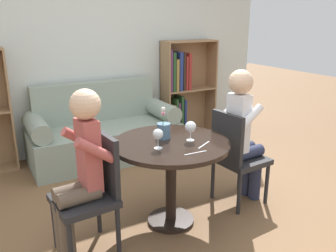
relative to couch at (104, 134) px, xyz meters
name	(u,v)px	position (x,y,z in m)	size (l,w,h in m)	color
ground_plane	(171,221)	(0.00, -1.69, -0.31)	(16.00, 16.00, 0.00)	brown
back_wall	(88,46)	(0.00, 0.42, 1.04)	(5.20, 0.05, 2.70)	silver
round_table	(171,158)	(0.00, -1.69, 0.28)	(0.96, 0.96, 0.73)	black
couch	(104,134)	(0.00, 0.00, 0.00)	(1.79, 0.80, 0.92)	gray
bookshelf_right	(182,91)	(1.29, 0.26, 0.37)	(0.80, 0.28, 1.38)	#93704C
chair_left	(93,189)	(-0.68, -1.73, 0.18)	(0.45, 0.45, 0.90)	#232326
chair_right	(235,154)	(0.68, -1.69, 0.18)	(0.45, 0.45, 0.90)	#232326
person_left	(80,170)	(-0.77, -1.74, 0.36)	(0.44, 0.36, 1.24)	brown
person_right	(243,132)	(0.76, -1.68, 0.38)	(0.43, 0.36, 1.27)	#282D47
wine_glass_left	(158,135)	(-0.16, -1.78, 0.53)	(0.08, 0.08, 0.16)	white
wine_glass_right	(191,127)	(0.15, -1.74, 0.53)	(0.09, 0.09, 0.16)	white
flower_vase	(164,129)	(-0.01, -1.58, 0.50)	(0.11, 0.11, 0.27)	slate
knife_left_setting	(196,153)	(0.04, -1.99, 0.42)	(0.19, 0.02, 0.00)	silver
fork_left_setting	(204,145)	(0.19, -1.88, 0.42)	(0.17, 0.10, 0.00)	silver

